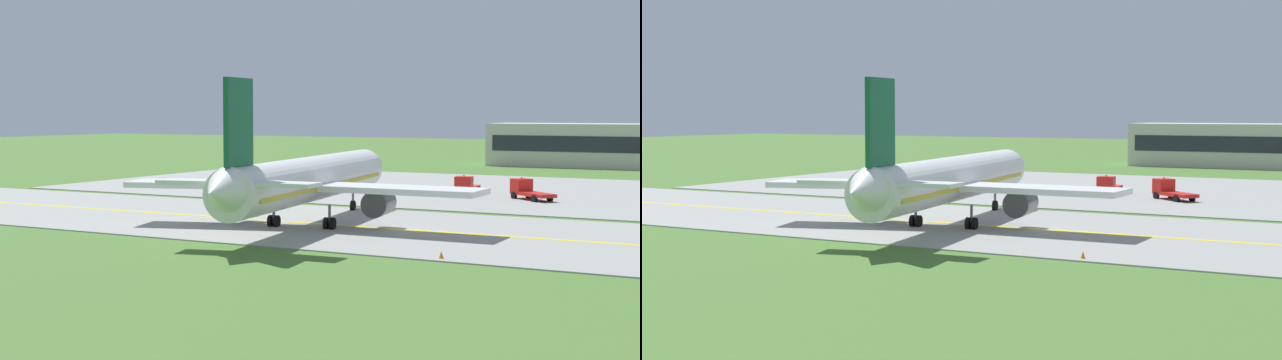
{
  "view_description": "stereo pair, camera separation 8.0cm",
  "coord_description": "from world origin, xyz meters",
  "views": [
    {
      "loc": [
        32.55,
        -72.41,
        10.29
      ],
      "look_at": [
        -7.64,
        0.89,
        4.0
      ],
      "focal_mm": 51.79,
      "sensor_mm": 36.0,
      "label": 1
    },
    {
      "loc": [
        32.62,
        -72.38,
        10.29
      ],
      "look_at": [
        -7.64,
        0.89,
        4.0
      ],
      "focal_mm": 51.79,
      "sensor_mm": 36.0,
      "label": 2
    }
  ],
  "objects": [
    {
      "name": "airplane_lead",
      "position": [
        -7.56,
        -1.6,
        4.13
      ],
      "size": [
        32.2,
        39.57,
        12.7
      ],
      "color": "white",
      "rests_on": "ground"
    },
    {
      "name": "apron_pad",
      "position": [
        10.0,
        42.0,
        0.05
      ],
      "size": [
        140.0,
        52.0,
        0.1
      ],
      "primitive_type": "cube",
      "color": "gray",
      "rests_on": "ground"
    },
    {
      "name": "service_truck_baggage",
      "position": [
        2.69,
        31.78,
        1.18
      ],
      "size": [
        6.22,
        5.68,
        2.59
      ],
      "color": "red",
      "rests_on": "ground"
    },
    {
      "name": "taxiway_strip",
      "position": [
        0.0,
        0.0,
        0.05
      ],
      "size": [
        240.0,
        28.0,
        0.1
      ],
      "primitive_type": "cube",
      "color": "gray",
      "rests_on": "ground"
    },
    {
      "name": "taxiway_centreline",
      "position": [
        0.0,
        0.0,
        0.11
      ],
      "size": [
        220.0,
        0.6,
        0.01
      ],
      "primitive_type": "cube",
      "color": "yellow",
      "rests_on": "taxiway_strip"
    },
    {
      "name": "traffic_cone_near_edge",
      "position": [
        9.54,
        -12.99,
        0.3
      ],
      "size": [
        0.44,
        0.44,
        0.6
      ],
      "primitive_type": "cone",
      "color": "orange",
      "rests_on": "ground"
    },
    {
      "name": "ground_plane",
      "position": [
        0.0,
        0.0,
        0.0
      ],
      "size": [
        500.0,
        500.0,
        0.0
      ],
      "primitive_type": "plane",
      "color": "#47702D"
    },
    {
      "name": "service_truck_fuel",
      "position": [
        -5.59,
        34.06,
        1.18
      ],
      "size": [
        3.09,
        6.64,
        2.59
      ],
      "color": "red",
      "rests_on": "ground"
    }
  ]
}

